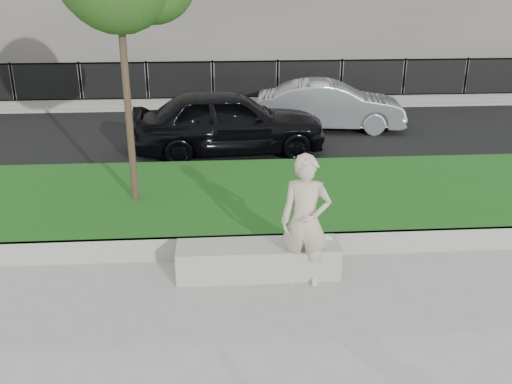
{
  "coord_description": "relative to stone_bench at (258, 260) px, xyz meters",
  "views": [
    {
      "loc": [
        -0.53,
        -7.35,
        4.46
      ],
      "look_at": [
        0.08,
        1.2,
        1.1
      ],
      "focal_mm": 40.0,
      "sensor_mm": 36.0,
      "label": 1
    }
  ],
  "objects": [
    {
      "name": "street",
      "position": [
        -0.06,
        8.03,
        -0.24
      ],
      "size": [
        34.0,
        7.0,
        0.04
      ],
      "primitive_type": "cube",
      "color": "black",
      "rests_on": "ground"
    },
    {
      "name": "stone_bench",
      "position": [
        0.0,
        0.0,
        0.0
      ],
      "size": [
        2.51,
        0.63,
        0.51
      ],
      "primitive_type": "cube",
      "color": "gray",
      "rests_on": "ground"
    },
    {
      "name": "ground",
      "position": [
        -0.06,
        -0.47,
        -0.26
      ],
      "size": [
        90.0,
        90.0,
        0.0
      ],
      "primitive_type": "plane",
      "color": "gray",
      "rests_on": "ground"
    },
    {
      "name": "car_silver",
      "position": [
        2.75,
        8.4,
        0.48
      ],
      "size": [
        4.39,
        1.98,
        1.4
      ],
      "primitive_type": "imported",
      "rotation": [
        0.0,
        0.0,
        1.45
      ],
      "color": "#9EA1A7",
      "rests_on": "street"
    },
    {
      "name": "iron_fence",
      "position": [
        -0.06,
        11.53,
        0.29
      ],
      "size": [
        32.0,
        0.3,
        1.5
      ],
      "color": "slate",
      "rests_on": "far_pavement"
    },
    {
      "name": "far_pavement",
      "position": [
        -0.06,
        12.53,
        -0.2
      ],
      "size": [
        34.0,
        3.0,
        0.12
      ],
      "primitive_type": "cube",
      "color": "gray",
      "rests_on": "ground"
    },
    {
      "name": "grass_kerb",
      "position": [
        -0.06,
        0.57,
        -0.06
      ],
      "size": [
        34.0,
        0.08,
        0.4
      ],
      "primitive_type": "cube",
      "color": "gray",
      "rests_on": "ground"
    },
    {
      "name": "grass_bank",
      "position": [
        -0.06,
        2.53,
        -0.06
      ],
      "size": [
        34.0,
        4.0,
        0.4
      ],
      "primitive_type": "cube",
      "color": "black",
      "rests_on": "ground"
    },
    {
      "name": "man",
      "position": [
        0.68,
        -0.27,
        0.75
      ],
      "size": [
        0.82,
        0.62,
        2.02
      ],
      "primitive_type": "imported",
      "rotation": [
        0.0,
        0.0,
        -0.21
      ],
      "color": "beige",
      "rests_on": "ground"
    },
    {
      "name": "car_dark",
      "position": [
        -0.27,
        6.26,
        0.61
      ],
      "size": [
        5.01,
        2.38,
        1.66
      ],
      "primitive_type": "imported",
      "rotation": [
        0.0,
        0.0,
        1.66
      ],
      "color": "black",
      "rests_on": "street"
    },
    {
      "name": "book",
      "position": [
        1.06,
        0.15,
        0.27
      ],
      "size": [
        0.25,
        0.22,
        0.02
      ],
      "primitive_type": "cube",
      "rotation": [
        0.0,
        0.0,
        0.44
      ],
      "color": "white",
      "rests_on": "stone_bench"
    }
  ]
}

